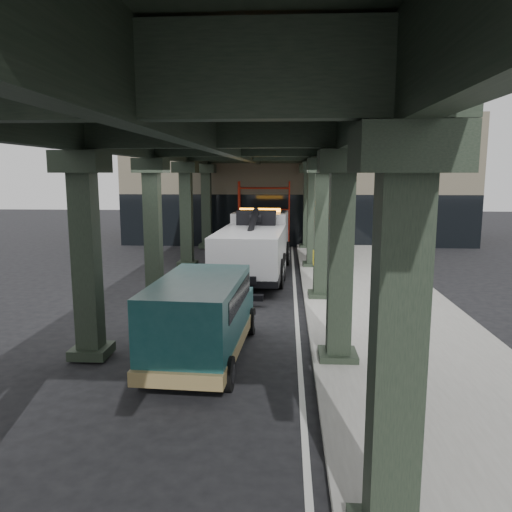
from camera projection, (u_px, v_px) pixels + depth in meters
The scene contains 8 objects.
ground at pixel (243, 315), 16.01m from camera, with size 90.00×90.00×0.00m, color black.
sidewalk at pixel (374, 299), 17.69m from camera, with size 5.00×40.00×0.15m, color gray.
lane_stripe at pixel (295, 300), 17.87m from camera, with size 0.12×38.00×0.01m, color silver.
viaduct at pixel (236, 144), 17.10m from camera, with size 7.40×32.00×6.40m.
building at pixel (296, 180), 34.92m from camera, with size 22.00×10.00×8.00m, color #C6B793.
scaffolding at pixel (264, 213), 30.08m from camera, with size 3.08×0.88×4.00m.
tow_truck at pixel (255, 243), 21.98m from camera, with size 3.07×9.23×2.99m.
towed_van at pixel (202, 316), 11.94m from camera, with size 2.29×5.20×2.07m.
Camera 1 is at (1.35, -15.42, 4.50)m, focal length 35.00 mm.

